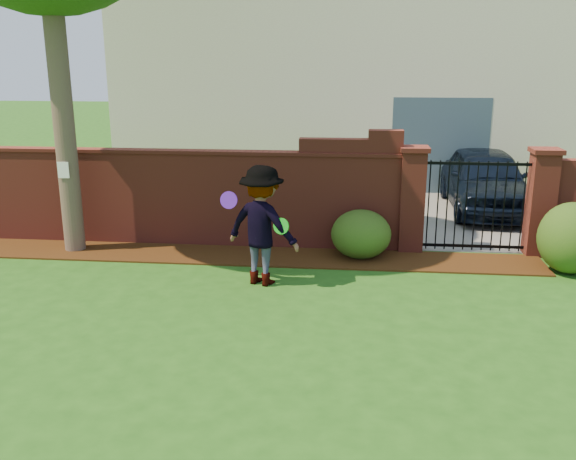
# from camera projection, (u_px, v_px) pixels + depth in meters

# --- Properties ---
(ground) EXTENTS (80.00, 80.00, 0.01)m
(ground) POSITION_uv_depth(u_px,v_px,m) (239.00, 342.00, 7.74)
(ground) COLOR #215214
(ground) RESTS_ON ground
(mulch_bed) EXTENTS (11.10, 1.08, 0.03)m
(mulch_bed) POSITION_uv_depth(u_px,v_px,m) (219.00, 255.00, 11.02)
(mulch_bed) COLOR #311908
(mulch_bed) RESTS_ON ground
(brick_wall) EXTENTS (8.70, 0.31, 2.16)m
(brick_wall) POSITION_uv_depth(u_px,v_px,m) (168.00, 195.00, 11.52)
(brick_wall) COLOR maroon
(brick_wall) RESTS_ON ground
(pillar_left) EXTENTS (0.50, 0.50, 1.88)m
(pillar_left) POSITION_uv_depth(u_px,v_px,m) (412.00, 199.00, 11.07)
(pillar_left) COLOR maroon
(pillar_left) RESTS_ON ground
(pillar_right) EXTENTS (0.50, 0.50, 1.88)m
(pillar_right) POSITION_uv_depth(u_px,v_px,m) (541.00, 202.00, 10.85)
(pillar_right) COLOR maroon
(pillar_right) RESTS_ON ground
(iron_gate) EXTENTS (1.78, 0.03, 1.60)m
(iron_gate) POSITION_uv_depth(u_px,v_px,m) (475.00, 206.00, 10.99)
(iron_gate) COLOR black
(iron_gate) RESTS_ON ground
(driveway) EXTENTS (3.20, 8.00, 0.01)m
(driveway) POSITION_uv_depth(u_px,v_px,m) (442.00, 202.00, 15.05)
(driveway) COLOR slate
(driveway) RESTS_ON ground
(house) EXTENTS (12.40, 6.40, 6.30)m
(house) POSITION_uv_depth(u_px,v_px,m) (344.00, 64.00, 18.28)
(house) COLOR beige
(house) RESTS_ON ground
(car) EXTENTS (1.71, 4.15, 1.41)m
(car) POSITION_uv_depth(u_px,v_px,m) (487.00, 182.00, 13.87)
(car) COLOR black
(car) RESTS_ON ground
(paper_notice) EXTENTS (0.20, 0.01, 0.28)m
(paper_notice) POSITION_uv_depth(u_px,v_px,m) (63.00, 170.00, 10.77)
(paper_notice) COLOR white
(paper_notice) RESTS_ON tree
(shrub_left) EXTENTS (1.04, 1.04, 0.85)m
(shrub_left) POSITION_uv_depth(u_px,v_px,m) (361.00, 234.00, 10.82)
(shrub_left) COLOR #204715
(shrub_left) RESTS_ON ground
(shrub_middle) EXTENTS (1.05, 1.05, 1.16)m
(shrub_middle) POSITION_uv_depth(u_px,v_px,m) (572.00, 238.00, 10.04)
(shrub_middle) COLOR #204715
(shrub_middle) RESTS_ON ground
(man) EXTENTS (1.36, 1.08, 1.84)m
(man) POSITION_uv_depth(u_px,v_px,m) (261.00, 226.00, 9.45)
(man) COLOR gray
(man) RESTS_ON ground
(frisbee_purple) EXTENTS (0.27, 0.10, 0.26)m
(frisbee_purple) POSITION_uv_depth(u_px,v_px,m) (229.00, 200.00, 9.34)
(frisbee_purple) COLOR #591DB5
(frisbee_purple) RESTS_ON man
(frisbee_green) EXTENTS (0.25, 0.13, 0.25)m
(frisbee_green) POSITION_uv_depth(u_px,v_px,m) (281.00, 226.00, 9.22)
(frisbee_green) COLOR green
(frisbee_green) RESTS_ON man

